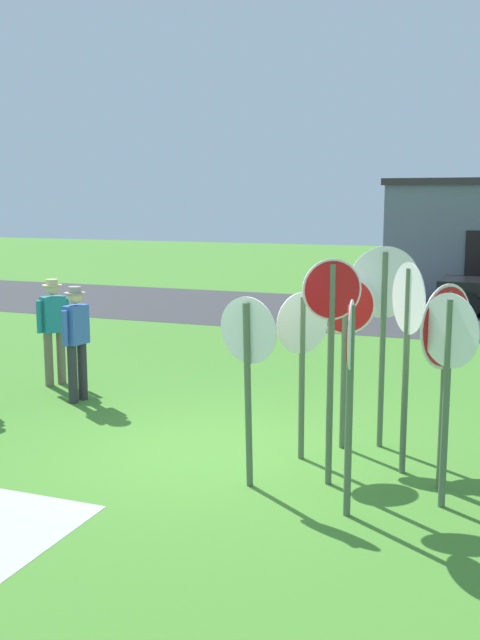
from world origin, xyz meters
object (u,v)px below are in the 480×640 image
(stop_sign_rear_left, at_px, (407,330))
(stop_sign_tallest, at_px, (345,332))
(stop_sign_nearest, at_px, (446,350))
(person_on_left, at_px, (54,326))
(stop_sign_center_cluster, at_px, (331,336))
(stop_sign_far_back, at_px, (302,347))
(stop_sign_low_front, at_px, (384,309))
(stop_sign_leaning_right, at_px, (448,364))
(stop_sign_rear_right, at_px, (248,360))
(person_in_teal, at_px, (76,337))
(stop_sign_leaning_left, at_px, (350,373))

(stop_sign_rear_left, relative_size, stop_sign_tallest, 1.10)
(stop_sign_nearest, xyz_separation_m, person_on_left, (-6.36, 2.27, -0.51))
(stop_sign_center_cluster, distance_m, stop_sign_far_back, 0.87)
(stop_sign_tallest, relative_size, stop_sign_low_front, 0.86)
(stop_sign_nearest, distance_m, stop_sign_leaning_right, 0.47)
(stop_sign_rear_right, relative_size, person_on_left, 1.17)
(stop_sign_low_front, distance_m, stop_sign_rear_right, 2.11)
(stop_sign_low_front, xyz_separation_m, person_in_teal, (-4.61, 0.42, -0.72))
(stop_sign_rear_left, relative_size, stop_sign_center_cluster, 0.97)
(stop_sign_leaning_right, relative_size, person_on_left, 1.23)
(stop_sign_tallest, height_order, stop_sign_leaning_left, stop_sign_tallest)
(stop_sign_tallest, xyz_separation_m, stop_sign_leaning_left, (0.49, -1.88, -0.03))
(stop_sign_rear_left, distance_m, stop_sign_rear_right, 1.79)
(stop_sign_center_cluster, bearing_deg, stop_sign_far_back, 127.35)
(stop_sign_far_back, relative_size, person_on_left, 1.13)
(stop_sign_nearest, height_order, stop_sign_low_front, stop_sign_low_front)
(stop_sign_rear_left, relative_size, stop_sign_far_back, 1.19)
(stop_sign_center_cluster, relative_size, person_in_teal, 1.39)
(stop_sign_leaning_left, relative_size, stop_sign_far_back, 1.06)
(stop_sign_rear_left, xyz_separation_m, stop_sign_nearest, (0.44, -0.33, -0.12))
(stop_sign_leaning_left, height_order, stop_sign_center_cluster, stop_sign_center_cluster)
(person_on_left, height_order, person_in_teal, same)
(person_in_teal, bearing_deg, stop_sign_tallest, -9.12)
(stop_sign_nearest, bearing_deg, stop_sign_leaning_right, -81.43)
(stop_sign_far_back, xyz_separation_m, stop_sign_rear_right, (-0.27, -1.04, 0.04))
(stop_sign_leaning_left, xyz_separation_m, stop_sign_low_front, (-0.08, 2.13, 0.30))
(stop_sign_leaning_right, height_order, person_in_teal, stop_sign_leaning_right)
(stop_sign_low_front, relative_size, stop_sign_leaning_right, 1.15)
(stop_sign_rear_left, relative_size, stop_sign_rear_right, 1.15)
(stop_sign_center_cluster, bearing_deg, stop_sign_leaning_left, -63.05)
(stop_sign_low_front, relative_size, stop_sign_far_back, 1.25)
(stop_sign_center_cluster, height_order, person_in_teal, stop_sign_center_cluster)
(stop_sign_rear_left, bearing_deg, stop_sign_far_back, 178.10)
(stop_sign_nearest, bearing_deg, stop_sign_rear_right, -160.43)
(stop_sign_low_front, height_order, person_in_teal, stop_sign_low_front)
(stop_sign_nearest, distance_m, stop_sign_leaning_left, 1.26)
(stop_sign_center_cluster, xyz_separation_m, stop_sign_far_back, (-0.50, 0.66, -0.27))
(stop_sign_leaning_left, height_order, stop_sign_low_front, stop_sign_low_front)
(stop_sign_rear_right, bearing_deg, stop_sign_rear_left, 34.48)
(stop_sign_leaning_left, bearing_deg, stop_sign_tallest, 104.59)
(stop_sign_far_back, bearing_deg, stop_sign_nearest, -12.71)
(stop_sign_rear_right, bearing_deg, stop_sign_center_cluster, 26.42)
(stop_sign_nearest, distance_m, stop_sign_rear_right, 2.02)
(stop_sign_tallest, relative_size, stop_sign_far_back, 1.08)
(stop_sign_center_cluster, distance_m, stop_sign_rear_right, 0.89)
(stop_sign_rear_right, bearing_deg, stop_sign_far_back, 75.40)
(stop_sign_rear_left, bearing_deg, person_in_teal, 166.32)
(stop_sign_leaning_left, distance_m, person_on_left, 6.49)
(stop_sign_rear_left, xyz_separation_m, stop_sign_low_front, (-0.40, 0.80, 0.10))
(stop_sign_tallest, bearing_deg, stop_sign_low_front, 31.34)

